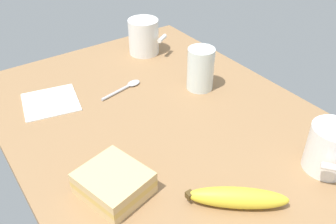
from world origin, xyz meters
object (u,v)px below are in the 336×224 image
at_px(sandwich_main, 114,183).
at_px(spoon, 127,87).
at_px(coffee_mug_black, 330,148).
at_px(banana, 238,198).
at_px(paper_napkin, 51,102).
at_px(glass_of_milk, 200,70).
at_px(coffee_mug_milky, 144,36).

xyz_separation_m(sandwich_main, spoon, (-0.29, 0.19, -0.02)).
distance_m(coffee_mug_black, spoon, 0.49).
height_order(coffee_mug_black, sandwich_main, coffee_mug_black).
relative_size(coffee_mug_black, spoon, 0.84).
distance_m(banana, paper_napkin, 0.50).
height_order(sandwich_main, paper_napkin, sandwich_main).
relative_size(coffee_mug_black, glass_of_milk, 0.96).
bearing_deg(banana, coffee_mug_black, 82.18).
xyz_separation_m(sandwich_main, banana, (0.14, 0.15, -0.00)).
bearing_deg(coffee_mug_milky, glass_of_milk, 2.23).
bearing_deg(coffee_mug_black, spoon, -160.45).
distance_m(sandwich_main, banana, 0.21).
xyz_separation_m(glass_of_milk, banana, (0.33, -0.19, -0.03)).
bearing_deg(coffee_mug_milky, spoon, -44.39).
bearing_deg(spoon, glass_of_milk, 55.77).
bearing_deg(banana, spoon, 175.27).
bearing_deg(banana, sandwich_main, -132.90).
relative_size(glass_of_milk, banana, 0.69).
relative_size(coffee_mug_black, coffee_mug_milky, 0.94).
relative_size(sandwich_main, paper_napkin, 1.07).
xyz_separation_m(spoon, paper_napkin, (-0.05, -0.18, -0.00)).
relative_size(banana, spoon, 1.25).
bearing_deg(sandwich_main, paper_napkin, 178.57).
xyz_separation_m(sandwich_main, paper_napkin, (-0.33, 0.01, -0.02)).
xyz_separation_m(banana, spoon, (-0.43, 0.04, -0.01)).
height_order(glass_of_milk, banana, glass_of_milk).
relative_size(glass_of_milk, spoon, 0.87).
relative_size(coffee_mug_milky, sandwich_main, 0.82).
xyz_separation_m(coffee_mug_milky, banana, (0.57, -0.18, -0.03)).
relative_size(coffee_mug_milky, spoon, 0.89).
bearing_deg(sandwich_main, glass_of_milk, 118.72).
height_order(coffee_mug_black, banana, coffee_mug_black).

